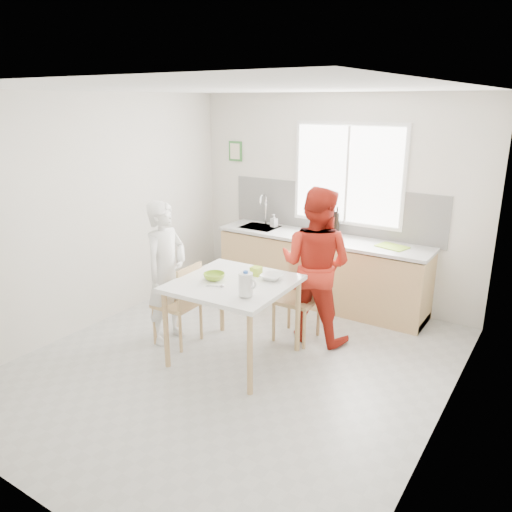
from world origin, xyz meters
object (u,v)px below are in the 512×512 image
at_px(wine_bottle_b, 337,224).
at_px(wine_bottle_a, 333,223).
at_px(person_red, 316,265).
at_px(bowl_white, 272,277).
at_px(dining_table, 234,290).
at_px(chair_far, 300,293).
at_px(milk_jug, 246,284).
at_px(chair_left, 182,301).
at_px(bowl_green, 214,276).
at_px(person_white, 166,273).

bearing_deg(wine_bottle_b, wine_bottle_a, -158.95).
xyz_separation_m(person_red, bowl_white, (-0.18, -0.63, 0.02)).
xyz_separation_m(dining_table, chair_far, (0.32, 0.84, -0.24)).
bearing_deg(dining_table, milk_jug, -38.58).
bearing_deg(chair_left, wine_bottle_b, 154.35).
xyz_separation_m(chair_left, milk_jug, (1.01, -0.24, 0.48)).
bearing_deg(bowl_white, chair_far, 87.31).
height_order(person_red, bowl_white, person_red).
xyz_separation_m(chair_far, wine_bottle_b, (-0.11, 1.19, 0.54)).
xyz_separation_m(chair_left, bowl_white, (0.97, 0.29, 0.38)).
bearing_deg(milk_jug, chair_far, 88.63).
relative_size(chair_left, wine_bottle_b, 3.08).
bearing_deg(bowl_green, person_red, 54.76).
xyz_separation_m(bowl_white, milk_jug, (0.04, -0.53, 0.10)).
bearing_deg(dining_table, wine_bottle_b, 84.18).
distance_m(dining_table, milk_jug, 0.48).
bearing_deg(person_red, wine_bottle_a, -76.91).
height_order(chair_left, bowl_green, bowl_green).
bearing_deg(dining_table, wine_bottle_a, 85.26).
height_order(chair_far, person_white, person_white).
distance_m(chair_left, person_red, 1.52).
bearing_deg(bowl_green, wine_bottle_b, 79.02).
xyz_separation_m(dining_table, wine_bottle_b, (0.21, 2.02, 0.30)).
xyz_separation_m(dining_table, chair_left, (-0.68, -0.03, -0.26)).
distance_m(chair_far, bowl_white, 0.68).
relative_size(chair_left, chair_far, 0.97).
relative_size(dining_table, milk_jug, 4.92).
bearing_deg(person_white, bowl_white, -78.02).
bearing_deg(person_red, bowl_green, 52.46).
xyz_separation_m(chair_left, chair_far, (1.00, 0.86, 0.02)).
relative_size(bowl_green, milk_jug, 0.92).
height_order(milk_jug, wine_bottle_a, wine_bottle_a).
xyz_separation_m(dining_table, person_red, (0.47, 0.89, 0.10)).
distance_m(dining_table, bowl_white, 0.41).
xyz_separation_m(bowl_green, wine_bottle_a, (0.36, 2.07, 0.19)).
height_order(bowl_green, wine_bottle_a, wine_bottle_a).
height_order(dining_table, person_red, person_red).
xyz_separation_m(person_red, wine_bottle_a, (-0.31, 1.12, 0.21)).
bearing_deg(bowl_green, milk_jug, -21.43).
height_order(person_white, person_red, person_red).
bearing_deg(dining_table, bowl_white, 42.11).
bearing_deg(person_red, bowl_white, 71.44).
height_order(bowl_white, wine_bottle_a, wine_bottle_a).
bearing_deg(milk_jug, person_white, 166.88).
height_order(dining_table, wine_bottle_b, wine_bottle_b).
bearing_deg(dining_table, person_white, -177.70).
bearing_deg(wine_bottle_a, bowl_white, -85.96).
distance_m(bowl_white, wine_bottle_a, 1.76).
bearing_deg(milk_jug, chair_left, 164.40).
xyz_separation_m(bowl_green, milk_jug, (0.53, -0.21, 0.09)).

